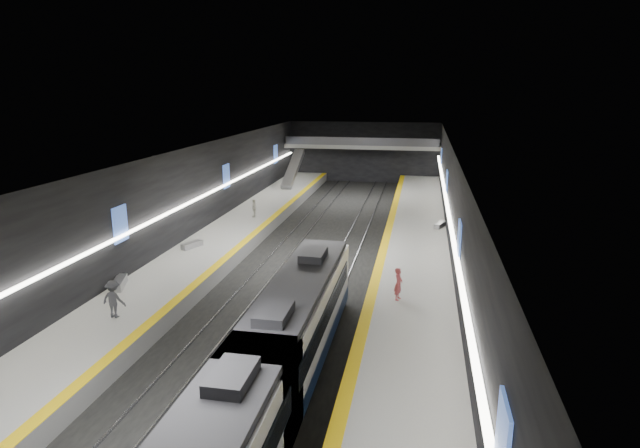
% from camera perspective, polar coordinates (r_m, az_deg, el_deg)
% --- Properties ---
extents(ground, '(70.00, 70.00, 0.00)m').
position_cam_1_polar(ground, '(39.19, -1.17, -4.19)').
color(ground, black).
rests_on(ground, ground).
extents(ceiling, '(20.00, 70.00, 0.04)m').
position_cam_1_polar(ceiling, '(37.40, -1.23, 7.50)').
color(ceiling, beige).
rests_on(ceiling, wall_left).
extents(wall_left, '(0.04, 70.00, 8.00)m').
position_cam_1_polar(wall_left, '(41.31, -14.90, 2.05)').
color(wall_left, black).
rests_on(wall_left, ground).
extents(wall_right, '(0.04, 70.00, 8.00)m').
position_cam_1_polar(wall_right, '(37.36, 13.98, 0.82)').
color(wall_right, black).
rests_on(wall_right, ground).
extents(wall_back, '(20.00, 0.04, 8.00)m').
position_cam_1_polar(wall_back, '(72.23, 4.66, 7.64)').
color(wall_back, black).
rests_on(wall_back, ground).
extents(platform_left, '(5.00, 70.00, 1.00)m').
position_cam_1_polar(platform_left, '(41.19, -11.44, -2.82)').
color(platform_left, slate).
rests_on(platform_left, ground).
extents(tile_surface_left, '(5.00, 70.00, 0.02)m').
position_cam_1_polar(tile_surface_left, '(41.04, -11.48, -2.14)').
color(tile_surface_left, '#ACACA7').
rests_on(tile_surface_left, platform_left).
extents(tactile_strip_left, '(0.60, 70.00, 0.02)m').
position_cam_1_polar(tactile_strip_left, '(40.27, -8.57, -2.32)').
color(tactile_strip_left, yellow).
rests_on(tactile_strip_left, platform_left).
extents(platform_right, '(5.00, 70.00, 1.00)m').
position_cam_1_polar(platform_right, '(38.25, 9.92, -4.10)').
color(platform_right, slate).
rests_on(platform_right, ground).
extents(tile_surface_right, '(5.00, 70.00, 0.02)m').
position_cam_1_polar(tile_surface_right, '(38.09, 9.95, -3.37)').
color(tile_surface_right, '#ACACA7').
rests_on(tile_surface_right, platform_right).
extents(tactile_strip_right, '(0.60, 70.00, 0.02)m').
position_cam_1_polar(tactile_strip_right, '(38.17, 6.65, -3.20)').
color(tactile_strip_right, yellow).
rests_on(tactile_strip_right, platform_right).
extents(rails, '(6.52, 70.00, 0.12)m').
position_cam_1_polar(rails, '(39.17, -1.17, -4.11)').
color(rails, gray).
rests_on(rails, ground).
extents(train, '(2.69, 27.16, 3.60)m').
position_cam_1_polar(train, '(19.66, -6.73, -17.41)').
color(train, '#0E1C36').
rests_on(train, ground).
extents(ad_posters, '(19.94, 53.50, 2.20)m').
position_cam_1_polar(ad_posters, '(38.94, -0.89, 2.56)').
color(ad_posters, '#4065C1').
rests_on(ad_posters, wall_left).
extents(cove_light_left, '(0.25, 68.60, 0.12)m').
position_cam_1_polar(cove_light_left, '(41.27, -14.63, 1.77)').
color(cove_light_left, white).
rests_on(cove_light_left, wall_left).
extents(cove_light_right, '(0.25, 68.60, 0.12)m').
position_cam_1_polar(cove_light_right, '(37.39, 13.66, 0.54)').
color(cove_light_right, white).
rests_on(cove_light_right, wall_right).
extents(mezzanine_bridge, '(20.00, 3.00, 1.50)m').
position_cam_1_polar(mezzanine_bridge, '(70.07, 4.48, 8.29)').
color(mezzanine_bridge, gray).
rests_on(mezzanine_bridge, wall_left).
extents(escalator, '(1.20, 7.50, 3.92)m').
position_cam_1_polar(escalator, '(64.87, -2.89, 5.92)').
color(escalator, '#99999E').
rests_on(escalator, platform_left).
extents(bench_left_near, '(1.22, 2.12, 0.50)m').
position_cam_1_polar(bench_left_near, '(33.94, -20.62, -5.93)').
color(bench_left_near, '#99999E').
rests_on(bench_left_near, platform_left).
extents(bench_left_far, '(1.17, 1.84, 0.44)m').
position_cam_1_polar(bench_left_far, '(40.46, -13.49, -2.18)').
color(bench_left_far, '#99999E').
rests_on(bench_left_far, platform_left).
extents(bench_right_far, '(1.04, 1.75, 0.41)m').
position_cam_1_polar(bench_right_far, '(46.13, 12.67, -0.11)').
color(bench_right_far, '#99999E').
rests_on(bench_right_far, platform_right).
extents(passenger_right_a, '(0.58, 0.75, 1.84)m').
position_cam_1_polar(passenger_right_a, '(30.08, 8.36, -6.37)').
color(passenger_right_a, '#BF474B').
rests_on(passenger_right_a, platform_right).
extents(passenger_left_a, '(0.49, 1.00, 1.65)m').
position_cam_1_polar(passenger_left_a, '(48.76, -7.04, 1.67)').
color(passenger_left_a, beige).
rests_on(passenger_left_a, platform_left).
extents(passenger_left_b, '(1.33, 0.83, 1.98)m').
position_cam_1_polar(passenger_left_b, '(29.51, -21.16, -7.51)').
color(passenger_left_b, '#393A40').
rests_on(passenger_left_b, platform_left).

